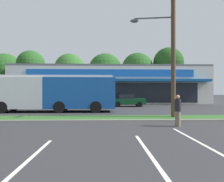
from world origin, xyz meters
TOP-DOWN VIEW (x-y plane):
  - grass_median at (0.00, 14.00)m, footprint 56.00×2.20m
  - curb_lip at (0.00, 12.78)m, footprint 56.00×0.24m
  - parking_stripe_1 at (-1.26, 5.65)m, footprint 0.12×4.80m
  - parking_stripe_2 at (2.05, 6.36)m, footprint 0.12×4.80m
  - parking_stripe_3 at (4.12, 7.92)m, footprint 0.12×4.80m
  - storefront_building at (1.61, 35.79)m, footprint 30.13×12.92m
  - tree_far_left at (-21.49, 47.04)m, footprint 7.61×7.61m
  - tree_left at (-14.48, 43.10)m, footprint 5.64×5.64m
  - tree_mid_left at (-6.46, 42.38)m, footprint 6.06×6.06m
  - tree_mid at (0.78, 45.16)m, footprint 7.35×7.35m
  - tree_mid_right at (7.44, 42.64)m, footprint 6.47×6.47m
  - tree_right at (13.76, 42.31)m, footprint 6.17×6.17m
  - utility_pole at (5.19, 14.04)m, footprint 3.10×2.39m
  - city_bus at (-3.98, 19.11)m, footprint 11.29×2.79m
  - car_1 at (-10.41, 25.93)m, footprint 4.42×1.97m
  - car_3 at (3.50, 25.51)m, footprint 4.17×1.94m
  - pedestrian_by_pole at (4.56, 11.00)m, footprint 0.33×0.33m

SIDE VIEW (x-z plane):
  - parking_stripe_1 at x=-1.26m, z-range 0.00..0.01m
  - parking_stripe_2 at x=2.05m, z-range 0.00..0.01m
  - parking_stripe_3 at x=4.12m, z-range 0.00..0.01m
  - grass_median at x=0.00m, z-range 0.00..0.12m
  - curb_lip at x=0.00m, z-range 0.00..0.12m
  - car_1 at x=-10.41m, z-range 0.02..1.50m
  - car_3 at x=3.50m, z-range 0.01..1.51m
  - pedestrian_by_pole at x=4.56m, z-range 0.00..1.65m
  - city_bus at x=-3.98m, z-range 0.14..3.39m
  - storefront_building at x=1.61m, z-range 0.00..5.85m
  - utility_pole at x=5.19m, z-range 0.34..9.82m
  - tree_mid at x=0.78m, z-range 1.38..11.50m
  - tree_far_left at x=-21.49m, z-range 1.34..11.64m
  - tree_mid_left at x=-6.46m, z-range 1.72..11.26m
  - tree_mid_right at x=7.44m, z-range 1.67..11.51m
  - tree_left at x=-14.48m, z-range 2.27..12.52m
  - tree_right at x=13.76m, z-range 2.34..13.24m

